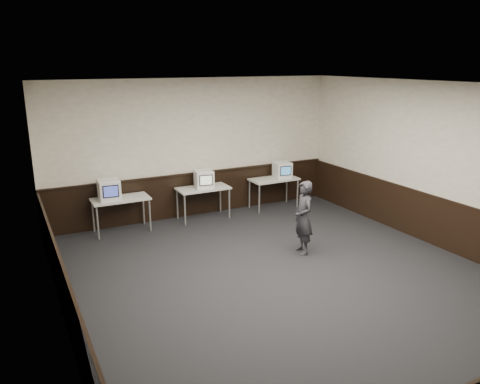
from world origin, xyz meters
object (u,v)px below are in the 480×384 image
at_px(desk_left, 121,201).
at_px(emac_right, 282,170).
at_px(emac_left, 109,190).
at_px(emac_center, 204,179).
at_px(desk_right, 274,181).
at_px(desk_center, 203,190).
at_px(person, 303,218).

height_order(desk_left, emac_right, emac_right).
relative_size(emac_left, emac_center, 0.99).
bearing_deg(desk_right, desk_center, 180.00).
xyz_separation_m(desk_left, emac_left, (-0.22, -0.02, 0.29)).
bearing_deg(emac_right, desk_center, -172.48).
distance_m(desk_right, emac_center, 1.90).
relative_size(emac_center, person, 0.35).
bearing_deg(desk_center, desk_left, 180.00).
bearing_deg(emac_left, desk_right, 2.95).
relative_size(desk_right, emac_left, 2.48).
bearing_deg(emac_left, desk_left, 6.91).
bearing_deg(desk_center, emac_left, -179.56).
distance_m(desk_left, emac_center, 1.94).
relative_size(desk_right, person, 0.85).
xyz_separation_m(desk_left, emac_center, (1.92, -0.01, 0.27)).
bearing_deg(emac_center, desk_left, -170.31).
bearing_deg(emac_center, emac_right, 10.00).
relative_size(desk_left, person, 0.85).
bearing_deg(desk_center, person, -71.77).
distance_m(desk_left, emac_left, 0.37).
bearing_deg(person, desk_right, 171.08).
height_order(desk_left, emac_center, emac_center).
relative_size(desk_left, emac_center, 2.45).
distance_m(emac_left, emac_center, 2.15).
distance_m(emac_center, person, 2.88).
height_order(desk_left, person, person).
bearing_deg(emac_center, desk_center, 164.26).
relative_size(desk_center, desk_right, 1.00).
distance_m(desk_right, emac_left, 4.04).
height_order(emac_center, person, person).
xyz_separation_m(emac_left, emac_right, (4.26, 0.01, -0.02)).
relative_size(emac_left, emac_right, 1.04).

